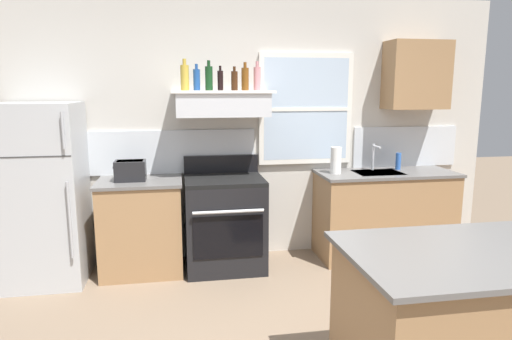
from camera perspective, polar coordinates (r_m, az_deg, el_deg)
The scene contains 19 objects.
back_wall at distance 4.68m, azimuth -1.17°, elevation 5.30°, with size 5.40×0.11×2.70m.
refrigerator at distance 4.50m, azimuth -25.45°, elevation -2.78°, with size 0.70×0.72×1.64m.
counter_left_of_stove at distance 4.50m, azimuth -14.33°, elevation -6.90°, with size 0.79×0.63×0.91m.
toaster at distance 4.36m, azimuth -15.69°, elevation -0.03°, with size 0.30×0.20×0.19m.
stove_range at distance 4.46m, azimuth -4.01°, elevation -6.61°, with size 0.76×0.69×1.09m.
range_hood_shelf at distance 4.37m, azimuth -4.34°, elevation 8.47°, with size 0.96×0.52×0.24m.
bottle_champagne_gold_foil at distance 4.36m, azimuth -9.05°, elevation 11.58°, with size 0.08×0.08×0.29m.
bottle_blue_liqueur at distance 4.40m, azimuth -7.55°, elevation 11.36°, with size 0.07×0.07×0.25m.
bottle_dark_green_wine at distance 4.36m, azimuth -6.01°, elevation 11.58°, with size 0.07×0.07×0.28m.
bottle_balsamic_dark at distance 4.41m, azimuth -4.56°, elevation 11.33°, with size 0.06×0.06×0.23m.
bottle_brown_stout at distance 4.34m, azimuth -2.76°, elevation 11.32°, with size 0.06×0.06×0.22m.
bottle_amber_wine at distance 4.44m, azimuth -1.40°, elevation 11.55°, with size 0.07×0.07×0.27m.
bottle_rose_pink at distance 4.46m, azimuth 0.14°, elevation 11.60°, with size 0.07×0.07×0.28m.
counter_right_with_sink at distance 4.96m, azimuth 15.97°, elevation -5.36°, with size 1.43×0.63×0.91m.
sink_faucet at distance 4.87m, azimuth 14.79°, elevation 1.98°, with size 0.03×0.17×0.28m.
paper_towel_roll at distance 4.62m, azimuth 10.13°, elevation 1.22°, with size 0.11×0.11×0.27m, color white.
dish_soap_bottle at distance 5.01m, azimuth 17.64°, elevation 1.08°, with size 0.06×0.06×0.18m, color blue.
kitchen_island at distance 2.88m, azimuth 25.45°, elevation -17.69°, with size 1.40×0.90×0.91m.
upper_cabinet_right at distance 5.07m, azimuth 19.74°, elevation 11.28°, with size 0.64×0.32×0.70m.
Camera 1 is at (-0.67, -2.39, 1.76)m, focal length 31.44 mm.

